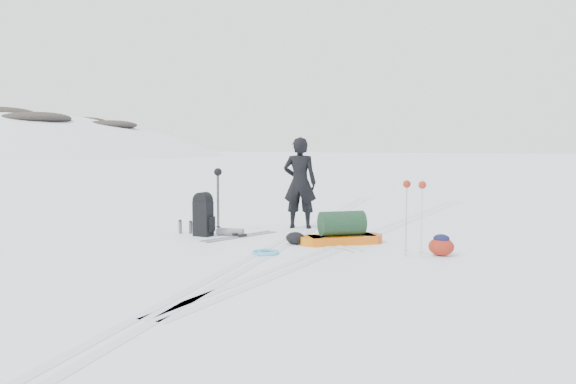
% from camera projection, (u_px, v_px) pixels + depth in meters
% --- Properties ---
extents(ground, '(200.00, 200.00, 0.00)m').
position_uv_depth(ground, '(285.00, 242.00, 10.64)').
color(ground, white).
rests_on(ground, ground).
extents(ski_tracks, '(3.38, 17.97, 0.01)m').
position_uv_depth(ski_tracks, '(330.00, 237.00, 11.22)').
color(ski_tracks, silver).
rests_on(ski_tracks, ground).
extents(skier, '(0.81, 0.61, 2.01)m').
position_uv_depth(skier, '(300.00, 183.00, 12.36)').
color(skier, black).
rests_on(skier, ground).
extents(pulk_sled, '(1.57, 1.31, 0.61)m').
position_uv_depth(pulk_sled, '(342.00, 231.00, 10.49)').
color(pulk_sled, orange).
rests_on(pulk_sled, ground).
extents(expedition_rucksack, '(0.96, 0.51, 0.89)m').
position_uv_depth(expedition_rucksack, '(207.00, 216.00, 11.35)').
color(expedition_rucksack, black).
rests_on(expedition_rucksack, ground).
extents(ski_poles_black, '(0.17, 0.17, 1.35)m').
position_uv_depth(ski_poles_black, '(218.00, 180.00, 11.86)').
color(ski_poles_black, black).
rests_on(ski_poles_black, ground).
extents(ski_poles_silver, '(0.39, 0.21, 1.27)m').
position_uv_depth(ski_poles_silver, '(414.00, 193.00, 9.19)').
color(ski_poles_silver, '#A8AAAF').
rests_on(ski_poles_silver, ground).
extents(touring_skis_grey, '(0.96, 1.75, 0.07)m').
position_uv_depth(touring_skis_grey, '(240.00, 236.00, 11.28)').
color(touring_skis_grey, gray).
rests_on(touring_skis_grey, ground).
extents(touring_skis_white, '(1.72, 1.25, 0.07)m').
position_uv_depth(touring_skis_white, '(324.00, 244.00, 10.43)').
color(touring_skis_white, silver).
rests_on(touring_skis_white, ground).
extents(rope_coil, '(0.54, 0.54, 0.06)m').
position_uv_depth(rope_coil, '(266.00, 252.00, 9.54)').
color(rope_coil, '#5CB5DF').
rests_on(rope_coil, ground).
extents(small_daypack, '(0.43, 0.33, 0.36)m').
position_uv_depth(small_daypack, '(441.00, 245.00, 9.37)').
color(small_daypack, maroon).
rests_on(small_daypack, ground).
extents(thermos_pair, '(0.29, 0.18, 0.29)m').
position_uv_depth(thermos_pair, '(185.00, 227.00, 11.68)').
color(thermos_pair, slate).
rests_on(thermos_pair, ground).
extents(stuff_sack, '(0.43, 0.37, 0.23)m').
position_uv_depth(stuff_sack, '(295.00, 238.00, 10.44)').
color(stuff_sack, black).
rests_on(stuff_sack, ground).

